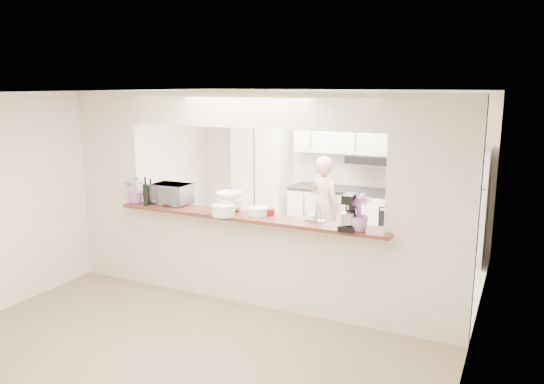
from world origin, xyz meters
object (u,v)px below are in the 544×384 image
Objects in this scene: toaster_oven at (172,194)px; stand_mixer at (350,214)px; person at (324,206)px; refrigerator at (460,206)px.

stand_mixer is at bearing -3.87° from toaster_oven.
stand_mixer is at bearing 140.48° from person.
person is (-1.89, -0.55, -0.09)m from refrigerator.
refrigerator is at bearing -139.44° from person.
refrigerator reaches higher than stand_mixer.
stand_mixer is (-0.80, -2.79, 0.41)m from refrigerator.
stand_mixer is 0.25× the size of person.
stand_mixer is (2.40, -0.19, 0.04)m from toaster_oven.
refrigerator is 1.97m from person.
refrigerator is 3.61× the size of toaster_oven.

